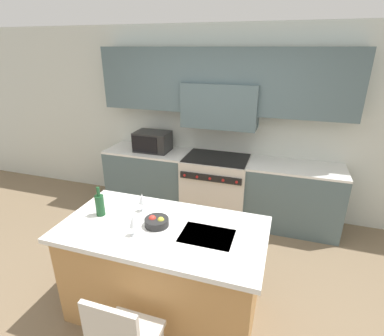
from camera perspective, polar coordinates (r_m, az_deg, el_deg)
name	(u,v)px	position (r m, az deg, el deg)	size (l,w,h in m)	color
ground_plane	(172,301)	(3.34, -3.83, -23.90)	(10.00, 10.00, 0.00)	#7A664C
back_cabinetry	(223,108)	(4.37, 5.84, 11.38)	(10.00, 0.46, 2.70)	silver
back_counter	(216,187)	(4.49, 4.58, -3.54)	(3.45, 0.62, 0.92)	#4C6066
range_stove	(216,187)	(4.47, 4.52, -3.60)	(0.93, 0.70, 0.93)	beige
microwave	(153,141)	(4.58, -7.53, 5.05)	(0.52, 0.37, 0.30)	black
kitchen_island	(164,270)	(2.95, -5.36, -18.72)	(1.80, 0.95, 0.94)	#B7844C
wine_bottle	(100,205)	(2.91, -17.15, -6.67)	(0.08, 0.08, 0.28)	#194723
wine_glass_near	(133,222)	(2.54, -11.20, -10.05)	(0.07, 0.07, 0.19)	white
wine_glass_far	(142,199)	(2.87, -9.49, -5.84)	(0.07, 0.07, 0.19)	white
fruit_bowl	(157,222)	(2.68, -6.76, -10.12)	(0.21, 0.21, 0.09)	black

